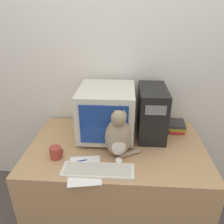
{
  "coord_description": "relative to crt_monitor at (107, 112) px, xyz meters",
  "views": [
    {
      "loc": [
        0.06,
        -1.0,
        1.67
      ],
      "look_at": [
        -0.04,
        0.44,
        0.99
      ],
      "focal_mm": 35.0,
      "sensor_mm": 36.0,
      "label": 1
    }
  ],
  "objects": [
    {
      "name": "wall_back",
      "position": [
        0.09,
        0.33,
        0.32
      ],
      "size": [
        7.0,
        0.05,
        2.5
      ],
      "color": "silver",
      "rests_on": "ground_plane"
    },
    {
      "name": "pen",
      "position": [
        -0.18,
        -0.38,
        -0.21
      ],
      "size": [
        0.14,
        0.06,
        0.01
      ],
      "color": "navy",
      "rests_on": "desk"
    },
    {
      "name": "book_stack",
      "position": [
        0.59,
        0.11,
        -0.17
      ],
      "size": [
        0.17,
        0.19,
        0.08
      ],
      "color": "red",
      "rests_on": "desk"
    },
    {
      "name": "desk",
      "position": [
        0.09,
        -0.16,
        -0.57
      ],
      "size": [
        1.35,
        0.84,
        0.72
      ],
      "color": "tan",
      "rests_on": "ground_plane"
    },
    {
      "name": "crt_monitor",
      "position": [
        0.0,
        0.0,
        0.0
      ],
      "size": [
        0.43,
        0.47,
        0.41
      ],
      "color": "beige",
      "rests_on": "desk"
    },
    {
      "name": "computer_tower",
      "position": [
        0.36,
        0.04,
        -0.01
      ],
      "size": [
        0.21,
        0.42,
        0.4
      ],
      "color": "black",
      "rests_on": "desk"
    },
    {
      "name": "mug",
      "position": [
        -0.33,
        -0.34,
        -0.17
      ],
      "size": [
        0.09,
        0.08,
        0.09
      ],
      "color": "#9E382D",
      "rests_on": "desk"
    },
    {
      "name": "keyboard",
      "position": [
        -0.02,
        -0.47,
        -0.2
      ],
      "size": [
        0.47,
        0.15,
        0.02
      ],
      "color": "silver",
      "rests_on": "desk"
    },
    {
      "name": "paper_sheet",
      "position": [
        -0.11,
        -0.46,
        -0.21
      ],
      "size": [
        0.26,
        0.33,
        0.0
      ],
      "color": "white",
      "rests_on": "desk"
    },
    {
      "name": "cat",
      "position": [
        0.11,
        -0.28,
        -0.06
      ],
      "size": [
        0.27,
        0.25,
        0.37
      ],
      "rotation": [
        0.0,
        0.0,
        0.11
      ],
      "color": "gray",
      "rests_on": "desk"
    }
  ]
}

